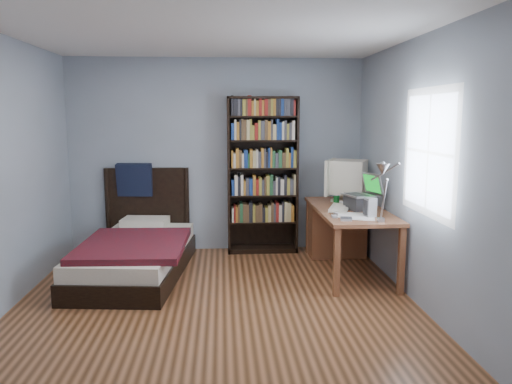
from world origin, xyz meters
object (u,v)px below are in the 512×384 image
(laptop, at_px, (360,200))
(crt_monitor, at_px, (346,178))
(desk, at_px, (339,226))
(speaker, at_px, (370,207))
(soda_can, at_px, (336,200))
(keyboard, at_px, (339,208))
(desk_lamp, at_px, (383,176))
(bed, at_px, (137,251))
(bookshelf, at_px, (262,175))

(laptop, bearing_deg, crt_monitor, 92.51)
(desk, relative_size, laptop, 4.02)
(crt_monitor, distance_m, speaker, 0.97)
(speaker, height_order, soda_can, speaker)
(keyboard, height_order, soda_can, soda_can)
(crt_monitor, bearing_deg, keyboard, -109.88)
(desk_lamp, bearing_deg, laptop, 84.92)
(keyboard, bearing_deg, bed, -165.02)
(soda_can, relative_size, bookshelf, 0.06)
(crt_monitor, relative_size, bookshelf, 0.30)
(keyboard, height_order, bookshelf, bookshelf)
(soda_can, xyz_separation_m, bed, (-2.30, -0.09, -0.54))
(desk, height_order, soda_can, soda_can)
(bed, bearing_deg, crt_monitor, 8.77)
(speaker, relative_size, soda_can, 1.61)
(laptop, bearing_deg, bookshelf, 135.72)
(bed, bearing_deg, laptop, -4.06)
(crt_monitor, xyz_separation_m, desk_lamp, (-0.07, -1.60, 0.22))
(speaker, xyz_separation_m, bookshelf, (-1.01, 1.38, 0.18))
(speaker, height_order, bookshelf, bookshelf)
(desk_lamp, bearing_deg, soda_can, 94.89)
(keyboard, xyz_separation_m, soda_can, (0.02, 0.27, 0.04))
(crt_monitor, bearing_deg, speaker, -88.33)
(crt_monitor, xyz_separation_m, bookshelf, (-0.98, 0.42, -0.01))
(laptop, bearing_deg, desk, 99.46)
(desk, bearing_deg, speaker, -84.26)
(laptop, xyz_separation_m, bookshelf, (-1.01, 0.98, 0.16))
(bookshelf, bearing_deg, desk_lamp, -65.60)
(crt_monitor, distance_m, bed, 2.62)
(bookshelf, bearing_deg, soda_can, -41.75)
(desk_lamp, distance_m, speaker, 0.77)
(desk, relative_size, bookshelf, 0.84)
(soda_can, bearing_deg, laptop, -52.48)
(laptop, xyz_separation_m, speaker, (0.00, -0.39, -0.02))
(desk, xyz_separation_m, crt_monitor, (0.07, 0.01, 0.60))
(soda_can, xyz_separation_m, bookshelf, (-0.80, 0.72, 0.22))
(desk_lamp, relative_size, speaker, 3.23)
(desk_lamp, bearing_deg, keyboard, 97.46)
(desk, xyz_separation_m, speaker, (0.09, -0.94, 0.41))
(desk_lamp, bearing_deg, desk, 89.97)
(laptop, relative_size, soda_can, 3.45)
(crt_monitor, bearing_deg, soda_can, -121.16)
(crt_monitor, height_order, speaker, crt_monitor)
(desk_lamp, height_order, speaker, desk_lamp)
(desk, relative_size, crt_monitor, 2.80)
(desk_lamp, relative_size, soda_can, 5.19)
(laptop, relative_size, bookshelf, 0.21)
(crt_monitor, relative_size, bed, 0.28)
(keyboard, distance_m, soda_can, 0.27)
(desk, distance_m, speaker, 1.03)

